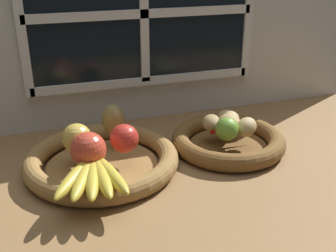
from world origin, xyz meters
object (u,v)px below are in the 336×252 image
fruit_bowl_right (228,141)px  chili_pepper (236,128)px  fruit_bowl_left (102,160)px  potato_back (228,118)px  apple_red_front (88,150)px  lime_near (227,129)px  banana_bunch_front (93,175)px  potato_oblong (211,123)px  potato_small (247,127)px  apple_red_right (124,138)px  pear_brown (113,120)px  apple_golden_left (77,138)px  potato_large (229,124)px

fruit_bowl_right → chili_pepper: chili_pepper is taller
fruit_bowl_left → potato_back: bearing=7.2°
apple_red_front → lime_near: bearing=3.9°
banana_bunch_front → potato_oblong: size_ratio=2.93×
fruit_bowl_right → lime_near: bearing=-123.7°
potato_small → lime_near: 5.82cm
apple_red_front → apple_red_right: (8.68, 4.36, -0.51)cm
apple_red_front → potato_oblong: apple_red_front is taller
pear_brown → chili_pepper: (30.01, -7.44, -3.23)cm
apple_golden_left → potato_back: size_ratio=1.09×
potato_large → potato_small: bearing=-45.0°
potato_large → chili_pepper: 2.64cm
potato_back → potato_oblong: size_ratio=0.97×
potato_oblong → potato_large: (3.58, -2.79, 0.36)cm
potato_back → potato_small: potato_small is taller
apple_golden_left → lime_near: 35.43cm
lime_near → apple_red_right: bearing=175.2°
apple_golden_left → fruit_bowl_left: bearing=-15.2°
apple_golden_left → potato_small: (40.79, -4.57, -1.04)cm
fruit_bowl_left → apple_red_front: apple_red_front is taller
apple_golden_left → apple_red_right: size_ratio=1.02×
apple_red_right → potato_oblong: 24.30cm
fruit_bowl_right → banana_bunch_front: 38.77cm
potato_oblong → lime_near: lime_near is taller
pear_brown → potato_small: 32.93cm
apple_red_right → chili_pepper: 29.72cm
fruit_bowl_left → apple_red_right: 7.85cm
lime_near → chili_pepper: bearing=40.6°
fruit_bowl_right → apple_golden_left: size_ratio=4.26×
apple_red_front → potato_back: 39.55cm
potato_small → potato_large: 4.50cm
apple_red_front → lime_near: (33.53, 2.26, -0.98)cm
fruit_bowl_right → pear_brown: 29.60cm
apple_red_front → banana_bunch_front: size_ratio=0.40×
fruit_bowl_left → lime_near: lime_near is taller
potato_back → apple_red_front: bearing=-164.6°
apple_red_front → potato_back: size_ratio=1.23×
banana_bunch_front → chili_pepper: bearing=18.7°
potato_small → potato_oblong: bearing=138.6°
apple_red_front → potato_oblong: 33.77cm
banana_bunch_front → potato_large: size_ratio=3.04×
potato_small → lime_near: bearing=-173.3°
fruit_bowl_left → chili_pepper: chili_pepper is taller
potato_oblong → pear_brown: bearing=168.8°
fruit_bowl_left → pear_brown: (4.62, 7.61, 6.44)cm
apple_red_front → potato_back: bearing=15.4°
potato_large → apple_red_right: bearing=-176.3°
pear_brown → lime_near: 27.81cm
fruit_bowl_right → apple_red_front: (-36.10, -6.12, 6.22)cm
pear_brown → potato_oblong: size_ratio=1.25×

